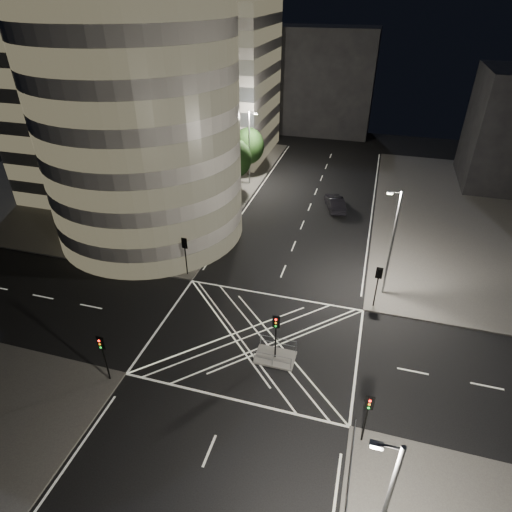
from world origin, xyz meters
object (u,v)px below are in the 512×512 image
(traffic_signal_fl, at_px, (185,250))
(street_lamp_left_near, at_px, (198,200))
(traffic_signal_nl, at_px, (103,350))
(traffic_signal_island, at_px, (276,329))
(central_island, at_px, (275,357))
(traffic_signal_fr, at_px, (378,280))
(street_lamp_left_far, at_px, (250,146))
(traffic_signal_nr, at_px, (368,410))
(street_lamp_right_far, at_px, (392,241))
(sedan, at_px, (335,203))

(traffic_signal_fl, distance_m, street_lamp_left_near, 5.86)
(traffic_signal_nl, bearing_deg, traffic_signal_island, 26.14)
(central_island, xyz_separation_m, traffic_signal_fr, (6.80, 8.30, 2.84))
(central_island, relative_size, traffic_signal_fr, 0.75)
(traffic_signal_fl, xyz_separation_m, street_lamp_left_far, (-0.64, 23.20, 2.63))
(traffic_signal_nr, bearing_deg, street_lamp_left_near, 134.13)
(central_island, height_order, traffic_signal_fr, traffic_signal_fr)
(traffic_signal_fl, bearing_deg, street_lamp_right_far, 6.88)
(traffic_signal_nr, bearing_deg, street_lamp_left_far, 116.36)
(street_lamp_left_far, bearing_deg, traffic_signal_fl, -88.43)
(traffic_signal_island, relative_size, sedan, 0.78)
(traffic_signal_fl, bearing_deg, street_lamp_left_far, 91.57)
(traffic_signal_nr, height_order, street_lamp_left_far, street_lamp_left_far)
(traffic_signal_nr, height_order, street_lamp_left_near, street_lamp_left_near)
(traffic_signal_fl, height_order, traffic_signal_fr, same)
(traffic_signal_nr, relative_size, sedan, 0.78)
(traffic_signal_fr, xyz_separation_m, traffic_signal_island, (-6.80, -8.30, 0.00))
(street_lamp_right_far, bearing_deg, sedan, 111.28)
(street_lamp_left_far, bearing_deg, central_island, -70.05)
(traffic_signal_fl, relative_size, traffic_signal_fr, 1.00)
(street_lamp_left_near, height_order, street_lamp_left_far, same)
(central_island, distance_m, traffic_signal_fr, 11.10)
(street_lamp_left_far, bearing_deg, traffic_signal_island, -70.05)
(traffic_signal_fl, distance_m, traffic_signal_fr, 17.60)
(traffic_signal_fl, xyz_separation_m, traffic_signal_nr, (17.60, -13.60, 0.00))
(street_lamp_left_near, distance_m, street_lamp_right_far, 19.11)
(sedan, bearing_deg, traffic_signal_fr, 88.81)
(central_island, relative_size, traffic_signal_island, 0.75)
(sedan, bearing_deg, traffic_signal_nl, 51.33)
(traffic_signal_nl, xyz_separation_m, traffic_signal_fr, (17.60, 13.60, 0.00))
(central_island, relative_size, street_lamp_left_far, 0.30)
(traffic_signal_nl, bearing_deg, traffic_signal_nr, 0.00)
(traffic_signal_fl, relative_size, traffic_signal_nr, 1.00)
(traffic_signal_nr, bearing_deg, traffic_signal_nl, 180.00)
(central_island, bearing_deg, traffic_signal_fl, 142.46)
(traffic_signal_island, height_order, street_lamp_left_far, street_lamp_left_far)
(central_island, xyz_separation_m, traffic_signal_nr, (6.80, -5.30, 2.84))
(traffic_signal_fl, distance_m, street_lamp_right_far, 18.55)
(traffic_signal_nr, bearing_deg, street_lamp_right_far, 87.70)
(street_lamp_left_far, relative_size, street_lamp_right_far, 1.00)
(central_island, bearing_deg, sedan, 87.68)
(traffic_signal_fr, relative_size, sedan, 0.78)
(traffic_signal_fl, xyz_separation_m, traffic_signal_nl, (0.00, -13.60, 0.00))
(traffic_signal_nl, xyz_separation_m, street_lamp_right_far, (18.24, 15.80, 2.63))
(traffic_signal_fr, relative_size, street_lamp_right_far, 0.40)
(traffic_signal_nr, xyz_separation_m, sedan, (-5.71, 32.10, -2.07))
(street_lamp_left_near, bearing_deg, traffic_signal_fr, -15.92)
(traffic_signal_nr, height_order, street_lamp_right_far, street_lamp_right_far)
(traffic_signal_fl, bearing_deg, traffic_signal_nr, -37.69)
(central_island, height_order, traffic_signal_island, traffic_signal_island)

